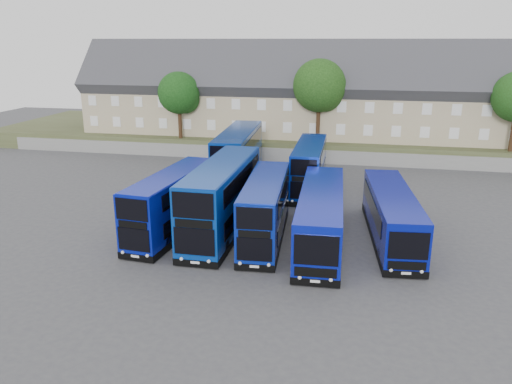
{
  "coord_description": "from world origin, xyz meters",
  "views": [
    {
      "loc": [
        6.38,
        -30.0,
        13.09
      ],
      "look_at": [
        -0.79,
        4.83,
        2.2
      ],
      "focal_mm": 35.0,
      "sensor_mm": 36.0,
      "label": 1
    }
  ],
  "objects_px": {
    "tree_west": "(180,94)",
    "coach_east_a": "(321,218)",
    "dd_front_mid": "(222,199)",
    "tree_mid": "(321,88)",
    "dd_front_left": "(173,204)"
  },
  "relations": [
    {
      "from": "dd_front_left",
      "to": "coach_east_a",
      "type": "xyz_separation_m",
      "value": [
        10.32,
        0.19,
        -0.31
      ]
    },
    {
      "from": "dd_front_mid",
      "to": "tree_west",
      "type": "relative_size",
      "value": 1.62
    },
    {
      "from": "dd_front_left",
      "to": "coach_east_a",
      "type": "bearing_deg",
      "value": 6.64
    },
    {
      "from": "dd_front_mid",
      "to": "tree_west",
      "type": "height_order",
      "value": "tree_west"
    },
    {
      "from": "tree_west",
      "to": "coach_east_a",
      "type": "bearing_deg",
      "value": -52.54
    },
    {
      "from": "dd_front_mid",
      "to": "tree_mid",
      "type": "bearing_deg",
      "value": 78.78
    },
    {
      "from": "coach_east_a",
      "to": "tree_mid",
      "type": "distance_m",
      "value": 25.11
    },
    {
      "from": "dd_front_left",
      "to": "tree_west",
      "type": "distance_m",
      "value": 25.64
    },
    {
      "from": "dd_front_left",
      "to": "dd_front_mid",
      "type": "distance_m",
      "value": 3.49
    },
    {
      "from": "dd_front_left",
      "to": "dd_front_mid",
      "type": "xyz_separation_m",
      "value": [
        3.38,
        0.77,
        0.34
      ]
    },
    {
      "from": "dd_front_mid",
      "to": "coach_east_a",
      "type": "relative_size",
      "value": 0.93
    },
    {
      "from": "dd_front_left",
      "to": "tree_mid",
      "type": "bearing_deg",
      "value": 77.11
    },
    {
      "from": "dd_front_left",
      "to": "dd_front_mid",
      "type": "bearing_deg",
      "value": 18.37
    },
    {
      "from": "dd_front_left",
      "to": "coach_east_a",
      "type": "distance_m",
      "value": 10.33
    },
    {
      "from": "coach_east_a",
      "to": "tree_mid",
      "type": "bearing_deg",
      "value": 92.88
    }
  ]
}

